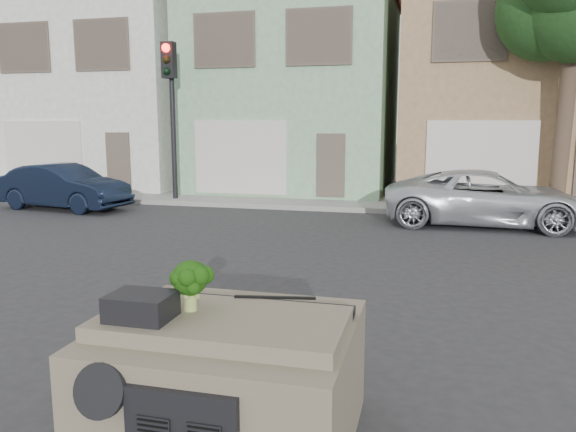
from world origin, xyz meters
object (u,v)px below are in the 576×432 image
at_px(traffic_signal, 172,124).
at_px(broccoli, 190,285).
at_px(silver_pickup, 485,225).
at_px(navy_sedan, 65,209).

bearing_deg(traffic_signal, broccoli, -63.74).
relative_size(silver_pickup, traffic_signal, 0.99).
relative_size(silver_pickup, broccoli, 12.05).
xyz_separation_m(silver_pickup, broccoli, (-3.24, -10.88, 1.33)).
xyz_separation_m(traffic_signal, broccoli, (6.20, -12.58, -1.22)).
distance_m(silver_pickup, traffic_signal, 9.93).
xyz_separation_m(silver_pickup, traffic_signal, (-9.44, 1.69, 2.55)).
bearing_deg(navy_sedan, broccoli, -131.64).
bearing_deg(navy_sedan, traffic_signal, -44.82).
distance_m(silver_pickup, broccoli, 11.43).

